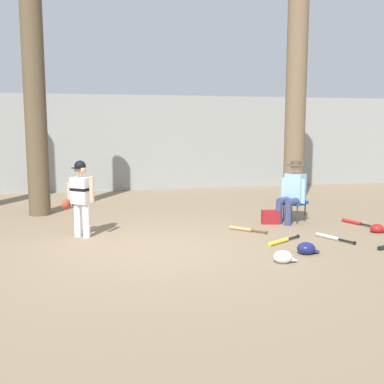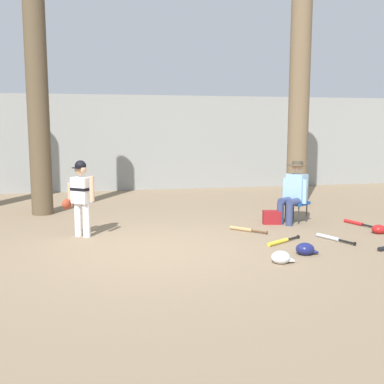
{
  "view_description": "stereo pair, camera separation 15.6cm",
  "coord_description": "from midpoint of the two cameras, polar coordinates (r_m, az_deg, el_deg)",
  "views": [
    {
      "loc": [
        -1.02,
        -6.75,
        1.86
      ],
      "look_at": [
        0.75,
        0.89,
        0.75
      ],
      "focal_mm": 43.23,
      "sensor_mm": 36.0,
      "label": 1
    },
    {
      "loc": [
        -0.87,
        -6.78,
        1.86
      ],
      "look_at": [
        0.75,
        0.89,
        0.75
      ],
      "focal_mm": 43.23,
      "sensor_mm": 36.0,
      "label": 2
    }
  ],
  "objects": [
    {
      "name": "seated_spectator",
      "position": [
        9.19,
        12.95,
        0.22
      ],
      "size": [
        0.65,
        0.59,
        1.2
      ],
      "color": "navy",
      "rests_on": "ground"
    },
    {
      "name": "young_ballplayer",
      "position": [
        8.0,
        -13.06,
        -0.18
      ],
      "size": [
        0.59,
        0.41,
        1.31
      ],
      "color": "white",
      "rests_on": "ground"
    },
    {
      "name": "bat_aluminum_silver",
      "position": [
        8.05,
        17.31,
        -5.43
      ],
      "size": [
        0.35,
        0.72,
        0.07
      ],
      "color": "#B7BCC6",
      "rests_on": "ground"
    },
    {
      "name": "batting_helmet_navy",
      "position": [
        7.04,
        14.41,
        -6.84
      ],
      "size": [
        0.32,
        0.25,
        0.19
      ],
      "color": "navy",
      "rests_on": "ground"
    },
    {
      "name": "folding_stool",
      "position": [
        9.31,
        13.21,
        -1.41
      ],
      "size": [
        0.56,
        0.56,
        0.41
      ],
      "color": "#194C9E",
      "rests_on": "ground"
    },
    {
      "name": "concrete_back_wall",
      "position": [
        13.81,
        -8.06,
        6.01
      ],
      "size": [
        18.0,
        0.36,
        2.77
      ],
      "primitive_type": "cube",
      "color": "gray",
      "rests_on": "ground"
    },
    {
      "name": "ground_plane",
      "position": [
        7.08,
        -3.88,
        -7.2
      ],
      "size": [
        60.0,
        60.0,
        0.0
      ],
      "primitive_type": "plane",
      "color": "#7F6B51"
    },
    {
      "name": "bat_wood_tan",
      "position": [
        8.39,
        6.96,
        -4.59
      ],
      "size": [
        0.55,
        0.59,
        0.07
      ],
      "color": "tan",
      "rests_on": "ground"
    },
    {
      "name": "tree_behind_spectator",
      "position": [
        11.4,
        13.45,
        11.06
      ],
      "size": [
        0.78,
        0.78,
        5.81
      ],
      "color": "brown",
      "rests_on": "ground"
    },
    {
      "name": "bat_red_barrel",
      "position": [
        9.43,
        20.02,
        -3.61
      ],
      "size": [
        0.27,
        0.72,
        0.07
      ],
      "color": "red",
      "rests_on": "ground"
    },
    {
      "name": "tree_near_player",
      "position": [
        10.27,
        -18.06,
        10.31
      ],
      "size": [
        0.61,
        0.61,
        5.25
      ],
      "color": "brown",
      "rests_on": "ground"
    },
    {
      "name": "batting_helmet_red",
      "position": [
        8.81,
        22.53,
        -4.28
      ],
      "size": [
        0.29,
        0.22,
        0.17
      ],
      "color": "#A81919",
      "rests_on": "ground"
    },
    {
      "name": "batting_helmet_white",
      "position": [
        6.54,
        11.59,
        -7.92
      ],
      "size": [
        0.31,
        0.24,
        0.18
      ],
      "color": "silver",
      "rests_on": "ground"
    },
    {
      "name": "bat_yellow_trainer",
      "position": [
        7.61,
        11.45,
        -6.01
      ],
      "size": [
        0.72,
        0.46,
        0.07
      ],
      "color": "yellow",
      "rests_on": "ground"
    },
    {
      "name": "handbag_beside_stool",
      "position": [
        9.05,
        10.3,
        -3.1
      ],
      "size": [
        0.37,
        0.25,
        0.26
      ],
      "primitive_type": "cube",
      "rotation": [
        0.0,
        0.0,
        -0.2
      ],
      "color": "maroon",
      "rests_on": "ground"
    }
  ]
}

